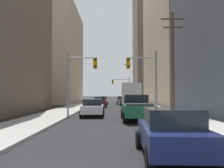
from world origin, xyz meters
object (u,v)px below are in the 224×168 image
object	(u,v)px
sedan_navy	(171,132)
sedan_maroon	(100,102)
sedan_grey	(122,100)
traffic_signal_near_left	(80,72)
sedan_beige	(103,100)
city_bus	(130,94)
traffic_signal_far_right	(122,85)
sedan_white	(93,108)
pickup_truck_green	(136,108)
traffic_signal_near_right	(143,72)

from	to	relation	value
sedan_navy	sedan_maroon	world-z (taller)	same
sedan_grey	traffic_signal_near_left	distance (m)	24.31
sedan_maroon	sedan_beige	xyz separation A→B (m)	(-0.01, 10.54, 0.00)
city_bus	traffic_signal_far_right	world-z (taller)	traffic_signal_far_right
sedan_white	traffic_signal_far_right	distance (m)	39.36
city_bus	pickup_truck_green	size ratio (longest dim) A/B	2.14
traffic_signal_near_left	sedan_white	bearing A→B (deg)	-54.20
sedan_white	sedan_grey	size ratio (longest dim) A/B	0.99
traffic_signal_far_right	sedan_grey	bearing A→B (deg)	-92.13
traffic_signal_near_left	traffic_signal_far_right	size ratio (longest dim) A/B	1.00
sedan_grey	traffic_signal_near_left	world-z (taller)	traffic_signal_near_left
city_bus	pickup_truck_green	bearing A→B (deg)	-92.62
pickup_truck_green	sedan_maroon	distance (m)	18.80
sedan_beige	pickup_truck_green	bearing A→B (deg)	-82.94
sedan_navy	traffic_signal_near_right	world-z (taller)	traffic_signal_near_right
pickup_truck_green	sedan_beige	size ratio (longest dim) A/B	1.28
sedan_navy	sedan_grey	size ratio (longest dim) A/B	1.00
city_bus	traffic_signal_near_right	xyz separation A→B (m)	(0.27, -14.08, 2.07)
traffic_signal_near_left	traffic_signal_near_right	bearing A→B (deg)	0.00
sedan_white	traffic_signal_near_left	bearing A→B (deg)	125.80
sedan_white	traffic_signal_near_right	world-z (taller)	traffic_signal_near_right
sedan_grey	traffic_signal_near_right	world-z (taller)	traffic_signal_near_right
sedan_grey	sedan_maroon	bearing A→B (deg)	-109.34
sedan_maroon	traffic_signal_near_right	distance (m)	14.57
city_bus	sedan_grey	world-z (taller)	city_bus
sedan_maroon	sedan_beige	world-z (taller)	same
sedan_white	traffic_signal_near_right	xyz separation A→B (m)	(4.65, 1.81, 3.23)
pickup_truck_green	traffic_signal_near_left	size ratio (longest dim) A/B	0.90
sedan_navy	sedan_grey	world-z (taller)	same
sedan_maroon	sedan_grey	bearing A→B (deg)	70.66
sedan_maroon	traffic_signal_near_left	xyz separation A→B (m)	(-1.23, -13.40, 3.22)
city_bus	sedan_navy	size ratio (longest dim) A/B	2.72
city_bus	sedan_beige	distance (m)	10.88
city_bus	sedan_white	bearing A→B (deg)	-105.42
sedan_beige	traffic_signal_near_left	bearing A→B (deg)	-92.91
traffic_signal_near_right	traffic_signal_far_right	xyz separation A→B (m)	(-0.63, 37.21, 0.07)
sedan_beige	traffic_signal_far_right	world-z (taller)	traffic_signal_far_right
city_bus	traffic_signal_near_right	distance (m)	14.23
pickup_truck_green	sedan_maroon	size ratio (longest dim) A/B	1.29
sedan_maroon	traffic_signal_far_right	xyz separation A→B (m)	(4.09, 23.81, 3.30)
pickup_truck_green	sedan_grey	bearing A→B (deg)	89.99
sedan_white	sedan_beige	xyz separation A→B (m)	(-0.09, 25.74, 0.00)
sedan_beige	traffic_signal_near_left	distance (m)	24.18
city_bus	sedan_white	distance (m)	16.51
sedan_white	traffic_signal_far_right	bearing A→B (deg)	84.12
sedan_navy	traffic_signal_far_right	size ratio (longest dim) A/B	0.71
sedan_beige	traffic_signal_far_right	bearing A→B (deg)	72.82
pickup_truck_green	sedan_beige	world-z (taller)	pickup_truck_green
sedan_grey	traffic_signal_near_left	bearing A→B (deg)	-101.52
sedan_maroon	traffic_signal_near_left	bearing A→B (deg)	-95.24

